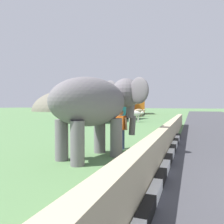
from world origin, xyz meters
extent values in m
cube|color=black|center=(-1.70, 4.11, 0.12)|extent=(0.90, 0.20, 0.24)
cube|color=white|center=(-0.80, 4.11, 0.12)|extent=(0.90, 0.20, 0.24)
cube|color=black|center=(0.10, 4.11, 0.12)|extent=(0.90, 0.20, 0.24)
cube|color=white|center=(1.00, 4.11, 0.12)|extent=(0.90, 0.20, 0.24)
cube|color=black|center=(1.90, 4.11, 0.12)|extent=(0.90, 0.20, 0.24)
cube|color=white|center=(2.80, 4.11, 0.12)|extent=(0.90, 0.20, 0.24)
cube|color=black|center=(3.70, 4.11, 0.12)|extent=(0.90, 0.20, 0.24)
cube|color=white|center=(4.60, 4.11, 0.12)|extent=(0.90, 0.20, 0.24)
cube|color=black|center=(5.50, 4.11, 0.12)|extent=(0.90, 0.20, 0.24)
cube|color=white|center=(6.40, 4.11, 0.12)|extent=(0.90, 0.20, 0.24)
cube|color=black|center=(7.30, 4.11, 0.12)|extent=(0.90, 0.20, 0.24)
cube|color=tan|center=(2.00, 4.41, 0.50)|extent=(28.00, 0.36, 1.00)
cylinder|color=slate|center=(2.67, 6.79, 0.69)|extent=(0.44, 0.44, 1.37)
cylinder|color=slate|center=(2.28, 5.98, 0.69)|extent=(0.44, 0.44, 1.37)
cylinder|color=slate|center=(1.14, 7.53, 0.69)|extent=(0.44, 0.44, 1.37)
cylinder|color=slate|center=(0.75, 6.72, 0.69)|extent=(0.44, 0.44, 1.37)
ellipsoid|color=slate|center=(1.71, 6.75, 1.97)|extent=(3.49, 2.78, 1.70)
sphere|color=slate|center=(3.40, 5.95, 2.35)|extent=(1.16, 1.16, 1.16)
ellipsoid|color=#D84C8C|center=(3.66, 5.82, 2.50)|extent=(0.60, 0.73, 0.44)
ellipsoid|color=slate|center=(3.60, 6.71, 2.40)|extent=(0.61, 0.92, 1.00)
ellipsoid|color=slate|center=(2.93, 5.31, 2.40)|extent=(0.61, 0.92, 1.00)
cylinder|color=slate|center=(3.66, 5.82, 1.80)|extent=(0.49, 0.54, 0.98)
cylinder|color=slate|center=(3.76, 5.77, 1.00)|extent=(0.38, 0.41, 0.82)
cone|color=beige|center=(3.73, 6.10, 1.90)|extent=(0.37, 0.57, 0.22)
cone|color=beige|center=(3.48, 5.60, 1.90)|extent=(0.37, 0.57, 0.22)
cylinder|color=navy|center=(3.62, 6.32, 0.41)|extent=(0.15, 0.15, 0.82)
cylinder|color=navy|center=(3.56, 6.13, 0.41)|extent=(0.15, 0.15, 0.82)
cube|color=#D85919|center=(3.59, 6.22, 1.11)|extent=(0.35, 0.45, 0.58)
cylinder|color=#9E7251|center=(3.67, 6.47, 1.08)|extent=(0.13, 0.17, 0.53)
cylinder|color=#9E7251|center=(3.51, 5.98, 1.08)|extent=(0.13, 0.16, 0.53)
sphere|color=#9E7251|center=(3.59, 6.22, 1.54)|extent=(0.23, 0.23, 0.23)
cube|color=teal|center=(18.96, 12.81, 2.00)|extent=(9.89, 3.80, 3.00)
cube|color=#3F5160|center=(18.96, 12.81, 2.54)|extent=(9.13, 3.73, 0.76)
cylinder|color=black|center=(22.17, 13.53, 0.50)|extent=(1.03, 0.43, 1.00)
cylinder|color=black|center=(21.85, 11.25, 0.50)|extent=(1.03, 0.43, 1.00)
cylinder|color=black|center=(16.06, 14.38, 0.50)|extent=(1.03, 0.43, 1.00)
cylinder|color=black|center=(15.74, 12.10, 0.50)|extent=(1.03, 0.43, 1.00)
cube|color=#B21E1E|center=(31.54, 14.45, 2.00)|extent=(9.33, 3.83, 3.00)
cube|color=#3F5160|center=(31.54, 14.45, 2.54)|extent=(8.62, 3.76, 0.76)
cylinder|color=black|center=(34.24, 16.02, 0.50)|extent=(1.03, 0.45, 1.00)
cylinder|color=black|center=(34.58, 13.75, 0.50)|extent=(1.03, 0.45, 1.00)
cylinder|color=black|center=(28.50, 15.15, 0.50)|extent=(1.03, 0.45, 1.00)
cylinder|color=black|center=(28.85, 12.88, 0.50)|extent=(1.03, 0.45, 1.00)
cube|color=orange|center=(39.59, 13.97, 2.00)|extent=(8.50, 4.42, 3.00)
cube|color=#3F5160|center=(39.59, 13.97, 2.54)|extent=(7.88, 4.30, 0.76)
cylinder|color=black|center=(41.83, 15.72, 0.50)|extent=(1.04, 0.54, 1.00)
cylinder|color=black|center=(42.40, 13.49, 0.50)|extent=(1.04, 0.54, 1.00)
cylinder|color=black|center=(36.79, 14.45, 0.50)|extent=(1.04, 0.54, 1.00)
cylinder|color=black|center=(37.35, 12.22, 0.50)|extent=(1.04, 0.54, 1.00)
cylinder|color=beige|center=(17.99, 8.87, 0.33)|extent=(0.12, 0.12, 0.65)
cylinder|color=beige|center=(17.65, 8.74, 0.33)|extent=(0.12, 0.12, 0.65)
cylinder|color=beige|center=(17.68, 9.71, 0.33)|extent=(0.12, 0.12, 0.65)
cylinder|color=beige|center=(17.34, 9.59, 0.33)|extent=(0.12, 0.12, 0.65)
ellipsoid|color=beige|center=(17.67, 9.23, 0.90)|extent=(1.08, 1.61, 0.66)
ellipsoid|color=beige|center=(17.98, 8.35, 1.00)|extent=(0.38, 0.46, 0.32)
cylinder|color=#473323|center=(14.76, 11.77, 0.33)|extent=(0.12, 0.12, 0.65)
cylinder|color=#473323|center=(15.10, 11.88, 0.33)|extent=(0.12, 0.12, 0.65)
cylinder|color=#473323|center=(15.03, 10.91, 0.33)|extent=(0.12, 0.12, 0.65)
cylinder|color=#473323|center=(15.37, 11.02, 0.33)|extent=(0.12, 0.12, 0.65)
ellipsoid|color=#473323|center=(15.07, 11.39, 0.90)|extent=(1.02, 1.61, 0.66)
ellipsoid|color=#473323|center=(14.79, 12.28, 1.00)|extent=(0.37, 0.46, 0.32)
cylinder|color=tan|center=(28.25, 10.80, 0.33)|extent=(0.12, 0.12, 0.65)
cylinder|color=tan|center=(27.97, 10.58, 0.33)|extent=(0.12, 0.12, 0.65)
cylinder|color=tan|center=(27.70, 11.51, 0.33)|extent=(0.12, 0.12, 0.65)
cylinder|color=tan|center=(27.41, 11.29, 0.33)|extent=(0.12, 0.12, 0.65)
ellipsoid|color=tan|center=(27.83, 11.05, 0.90)|extent=(1.40, 1.55, 0.66)
ellipsoid|color=tan|center=(28.40, 10.31, 1.00)|extent=(0.45, 0.48, 0.32)
ellipsoid|color=#6B6659|center=(55.00, 37.98, 0.00)|extent=(27.71, 22.17, 13.19)
camera|label=1|loc=(-5.19, 3.44, 1.87)|focal=35.32mm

